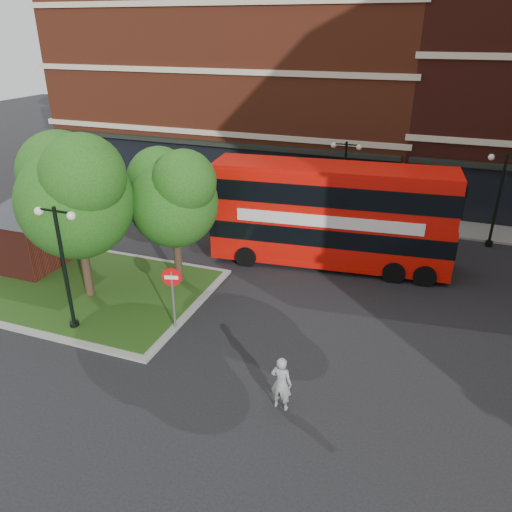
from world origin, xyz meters
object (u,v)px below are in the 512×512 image
at_px(woman, 281,383).
at_px(car_white, 368,211).
at_px(bus, 331,209).
at_px(car_silver, 213,197).

bearing_deg(woman, car_white, -86.29).
relative_size(bus, car_white, 2.79).
xyz_separation_m(bus, car_white, (0.93, 6.55, -2.15)).
height_order(car_silver, car_white, car_silver).
relative_size(bus, car_silver, 2.66).
bearing_deg(car_silver, woman, -153.26).
bearing_deg(car_white, woman, -173.18).
bearing_deg(woman, bus, -81.23).
xyz_separation_m(bus, car_silver, (-8.77, 5.61, -2.09)).
height_order(woman, car_silver, woman).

